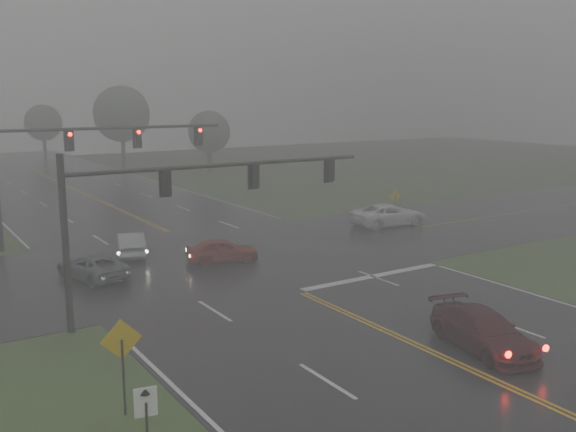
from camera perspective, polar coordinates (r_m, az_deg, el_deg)
main_road at (r=34.50m, az=-4.28°, el=-4.37°), size 18.00×160.00×0.02m
cross_street at (r=36.22m, az=-5.79°, el=-3.67°), size 120.00×14.00×0.02m
stop_bar at (r=32.50m, az=7.55°, el=-5.38°), size 8.50×0.50×0.01m
sedan_maroon at (r=24.42m, az=16.87°, el=-11.27°), size 2.92×5.06×1.38m
sedan_red at (r=35.10m, az=-5.84°, el=-4.14°), size 4.20×2.64×1.33m
sedan_silver at (r=37.35m, az=-13.75°, el=-3.48°), size 2.52×4.33×1.35m
car_grey at (r=33.35m, az=-16.97°, el=-5.35°), size 3.02×4.72×1.21m
pickup_white at (r=45.26m, az=8.92°, el=-0.84°), size 5.61×2.93×1.51m
signal_gantry_near at (r=26.41m, az=-10.24°, el=1.62°), size 13.75×0.30×6.86m
signal_gantry_far at (r=41.01m, az=-18.53°, el=5.38°), size 14.35×0.40×7.87m
sign_diamond_west at (r=18.86m, az=-14.54°, el=-11.53°), size 1.19×0.11×2.85m
sign_arrow_white at (r=15.74m, az=-12.48°, el=-17.06°), size 0.53×0.13×2.40m
sign_diamond_east at (r=46.32m, az=9.51°, el=1.42°), size 0.99×0.15×2.39m
tree_ne_a at (r=82.72m, az=-14.57°, el=8.78°), size 6.92×6.92×10.16m
tree_e_near at (r=75.75m, az=-7.03°, el=7.41°), size 4.91×4.91×7.21m
tree_n_far at (r=99.45m, az=-20.94°, el=7.74°), size 5.23×5.23×7.69m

